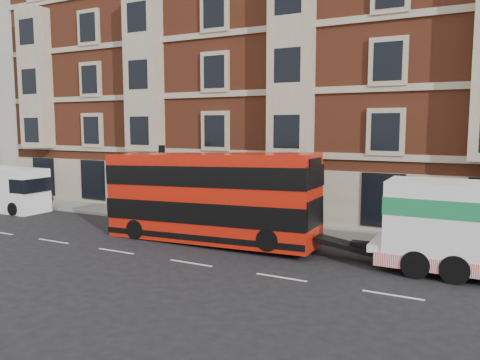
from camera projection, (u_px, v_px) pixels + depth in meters
name	position (u px, v px, depth m)	size (l,w,h in m)	color
ground	(191.00, 263.00, 19.18)	(120.00, 120.00, 0.00)	black
sidewalk	(266.00, 227.00, 25.80)	(90.00, 3.00, 0.15)	slate
victorian_terrace	(320.00, 58.00, 31.04)	(45.00, 12.00, 20.40)	brown
cream_block	(5.00, 97.00, 44.24)	(16.00, 10.00, 16.80)	#B8B1A1
lamp_post_west	(162.00, 177.00, 27.08)	(0.35, 0.15, 4.35)	black
double_decker_bus	(209.00, 196.00, 22.35)	(10.62, 2.44, 4.30)	red
box_van	(9.00, 190.00, 30.97)	(5.46, 2.35, 2.84)	white
pedestrian	(50.00, 194.00, 31.48)	(0.67, 0.44, 1.82)	#17212F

